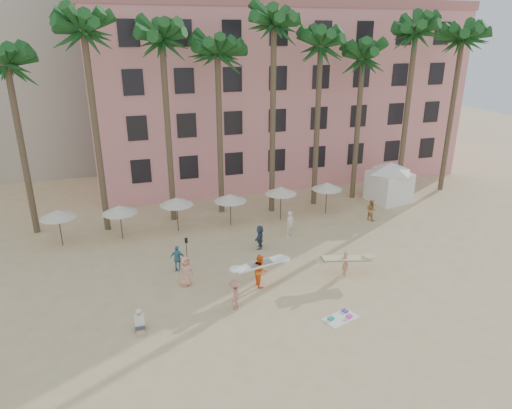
{
  "coord_description": "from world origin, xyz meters",
  "views": [
    {
      "loc": [
        -8.71,
        -18.77,
        13.68
      ],
      "look_at": [
        -1.0,
        6.0,
        4.0
      ],
      "focal_mm": 32.0,
      "sensor_mm": 36.0,
      "label": 1
    }
  ],
  "objects_px": {
    "pink_hotel": "(273,94)",
    "cabana": "(390,178)",
    "carrier_yellow": "(346,261)",
    "carrier_white": "(260,269)"
  },
  "relations": [
    {
      "from": "carrier_white",
      "to": "cabana",
      "type": "bearing_deg",
      "value": 34.48
    },
    {
      "from": "pink_hotel",
      "to": "carrier_white",
      "type": "distance_m",
      "value": 25.19
    },
    {
      "from": "cabana",
      "to": "carrier_yellow",
      "type": "height_order",
      "value": "cabana"
    },
    {
      "from": "carrier_yellow",
      "to": "carrier_white",
      "type": "height_order",
      "value": "carrier_white"
    },
    {
      "from": "pink_hotel",
      "to": "carrier_yellow",
      "type": "distance_m",
      "value": 24.31
    },
    {
      "from": "pink_hotel",
      "to": "cabana",
      "type": "distance_m",
      "value": 15.12
    },
    {
      "from": "carrier_yellow",
      "to": "carrier_white",
      "type": "bearing_deg",
      "value": 175.82
    },
    {
      "from": "pink_hotel",
      "to": "carrier_white",
      "type": "height_order",
      "value": "pink_hotel"
    },
    {
      "from": "carrier_yellow",
      "to": "pink_hotel",
      "type": "bearing_deg",
      "value": 81.87
    },
    {
      "from": "cabana",
      "to": "carrier_white",
      "type": "distance_m",
      "value": 18.27
    }
  ]
}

